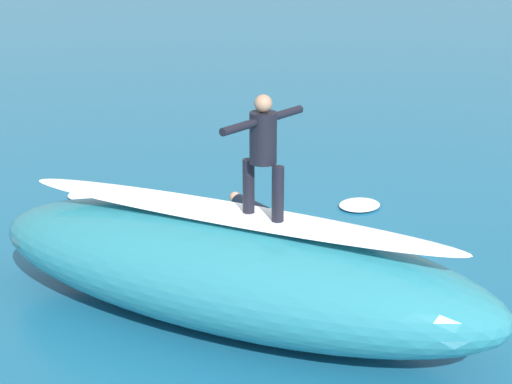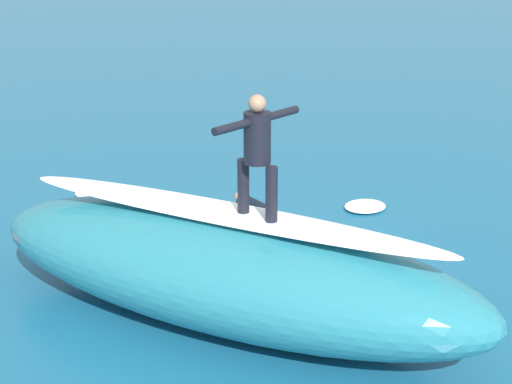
{
  "view_description": "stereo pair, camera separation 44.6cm",
  "coord_description": "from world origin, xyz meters",
  "px_view_note": "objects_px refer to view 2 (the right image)",
  "views": [
    {
      "loc": [
        -2.27,
        12.23,
        5.56
      ],
      "look_at": [
        -0.12,
        0.13,
        1.28
      ],
      "focal_mm": 58.3,
      "sensor_mm": 36.0,
      "label": 1
    },
    {
      "loc": [
        -2.71,
        12.14,
        5.56
      ],
      "look_at": [
        -0.12,
        0.13,
        1.28
      ],
      "focal_mm": 58.3,
      "sensor_mm": 36.0,
      "label": 2
    }
  ],
  "objects_px": {
    "surfboard_riding": "(257,219)",
    "surfboard_paddling": "(255,218)",
    "surfer_paddling": "(259,211)",
    "surfer_riding": "(257,147)"
  },
  "relations": [
    {
      "from": "surfboard_riding",
      "to": "surfer_riding",
      "type": "relative_size",
      "value": 1.37
    },
    {
      "from": "surfboard_riding",
      "to": "surfer_paddling",
      "type": "xyz_separation_m",
      "value": [
        0.81,
        -3.96,
        -1.39
      ]
    },
    {
      "from": "surfboard_riding",
      "to": "surfer_riding",
      "type": "xyz_separation_m",
      "value": [
        0.0,
        -0.0,
        0.99
      ]
    },
    {
      "from": "surfboard_riding",
      "to": "surfer_paddling",
      "type": "relative_size",
      "value": 1.6
    },
    {
      "from": "surfer_riding",
      "to": "surfer_paddling",
      "type": "xyz_separation_m",
      "value": [
        0.81,
        -3.96,
        -2.38
      ]
    },
    {
      "from": "surfboard_riding",
      "to": "surfboard_paddling",
      "type": "xyz_separation_m",
      "value": [
        0.91,
        -4.05,
        -1.57
      ]
    },
    {
      "from": "surfer_riding",
      "to": "surfboard_paddling",
      "type": "xyz_separation_m",
      "value": [
        0.91,
        -4.05,
        -2.56
      ]
    },
    {
      "from": "surfer_riding",
      "to": "surfer_paddling",
      "type": "bearing_deg",
      "value": -48.69
    },
    {
      "from": "surfer_paddling",
      "to": "surfer_riding",
      "type": "bearing_deg",
      "value": 145.43
    },
    {
      "from": "surfboard_riding",
      "to": "surfboard_paddling",
      "type": "relative_size",
      "value": 1.05
    }
  ]
}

